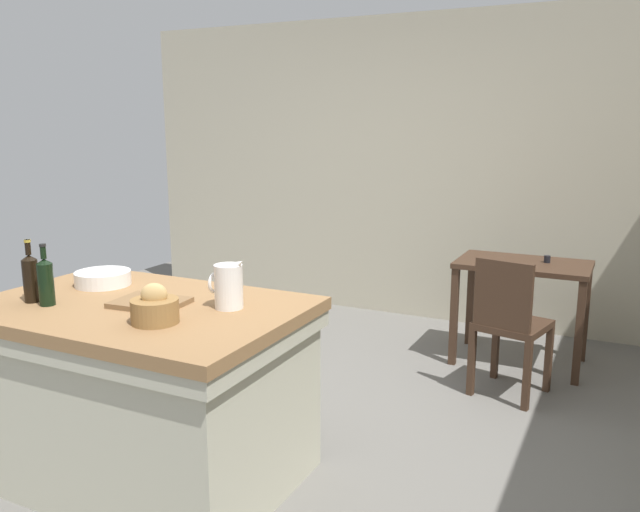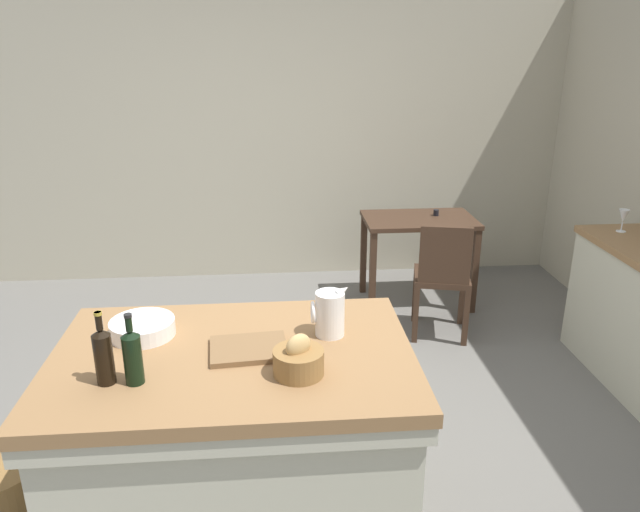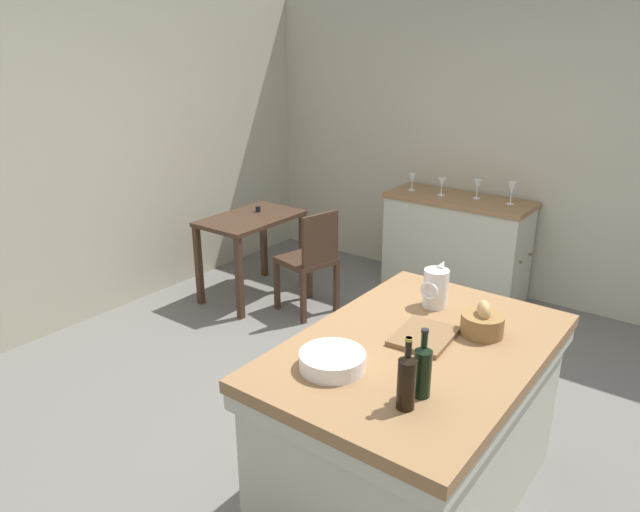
{
  "view_description": "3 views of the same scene",
  "coord_description": "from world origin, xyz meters",
  "px_view_note": "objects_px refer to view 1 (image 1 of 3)",
  "views": [
    {
      "loc": [
        1.76,
        -2.82,
        1.71
      ],
      "look_at": [
        0.17,
        0.42,
        0.96
      ],
      "focal_mm": 36.12,
      "sensor_mm": 36.0,
      "label": 1
    },
    {
      "loc": [
        -0.11,
        -2.86,
        2.12
      ],
      "look_at": [
        0.16,
        0.33,
        0.96
      ],
      "focal_mm": 33.82,
      "sensor_mm": 36.0,
      "label": 2
    },
    {
      "loc": [
        -2.47,
        -1.67,
        2.19
      ],
      "look_at": [
        0.42,
        0.51,
        0.86
      ],
      "focal_mm": 32.99,
      "sensor_mm": 36.0,
      "label": 3
    }
  ],
  "objects_px": {
    "wash_bowl": "(103,278)",
    "bread_basket": "(155,309)",
    "writing_desk": "(523,279)",
    "island_table": "(143,384)",
    "pitcher": "(228,286)",
    "wine_bottle_dark": "(46,281)",
    "cutting_board": "(150,303)",
    "wooden_chair": "(509,322)",
    "wicker_hamper": "(7,400)",
    "wine_bottle_amber": "(31,277)"
  },
  "relations": [
    {
      "from": "writing_desk",
      "to": "bread_basket",
      "type": "distance_m",
      "value": 2.81
    },
    {
      "from": "writing_desk",
      "to": "bread_basket",
      "type": "height_order",
      "value": "bread_basket"
    },
    {
      "from": "wash_bowl",
      "to": "cutting_board",
      "type": "xyz_separation_m",
      "value": [
        0.47,
        -0.19,
        -0.02
      ]
    },
    {
      "from": "writing_desk",
      "to": "cutting_board",
      "type": "relative_size",
      "value": 2.8
    },
    {
      "from": "wash_bowl",
      "to": "bread_basket",
      "type": "relative_size",
      "value": 1.41
    },
    {
      "from": "bread_basket",
      "to": "cutting_board",
      "type": "relative_size",
      "value": 0.63
    },
    {
      "from": "writing_desk",
      "to": "wicker_hamper",
      "type": "distance_m",
      "value": 3.41
    },
    {
      "from": "writing_desk",
      "to": "cutting_board",
      "type": "xyz_separation_m",
      "value": [
        -1.32,
        -2.36,
        0.26
      ]
    },
    {
      "from": "island_table",
      "to": "wine_bottle_amber",
      "type": "height_order",
      "value": "wine_bottle_amber"
    },
    {
      "from": "island_table",
      "to": "cutting_board",
      "type": "bearing_deg",
      "value": 5.57
    },
    {
      "from": "wooden_chair",
      "to": "wine_bottle_amber",
      "type": "xyz_separation_m",
      "value": [
        -1.88,
        -1.92,
        0.51
      ]
    },
    {
      "from": "writing_desk",
      "to": "wash_bowl",
      "type": "distance_m",
      "value": 2.83
    },
    {
      "from": "wooden_chair",
      "to": "cutting_board",
      "type": "bearing_deg",
      "value": -128.05
    },
    {
      "from": "wooden_chair",
      "to": "pitcher",
      "type": "relative_size",
      "value": 3.67
    },
    {
      "from": "writing_desk",
      "to": "pitcher",
      "type": "xyz_separation_m",
      "value": [
        -0.96,
        -2.24,
        0.36
      ]
    },
    {
      "from": "island_table",
      "to": "bread_basket",
      "type": "bearing_deg",
      "value": -35.51
    },
    {
      "from": "pitcher",
      "to": "island_table",
      "type": "bearing_deg",
      "value": -162.78
    },
    {
      "from": "wicker_hamper",
      "to": "writing_desk",
      "type": "bearing_deg",
      "value": 42.86
    },
    {
      "from": "writing_desk",
      "to": "pitcher",
      "type": "distance_m",
      "value": 2.46
    },
    {
      "from": "island_table",
      "to": "bread_basket",
      "type": "xyz_separation_m",
      "value": [
        0.27,
        -0.19,
        0.46
      ]
    },
    {
      "from": "cutting_board",
      "to": "wine_bottle_amber",
      "type": "height_order",
      "value": "wine_bottle_amber"
    },
    {
      "from": "wine_bottle_dark",
      "to": "wine_bottle_amber",
      "type": "xyz_separation_m",
      "value": [
        -0.11,
        0.01,
        0.0
      ]
    },
    {
      "from": "cutting_board",
      "to": "island_table",
      "type": "bearing_deg",
      "value": -174.43
    },
    {
      "from": "wooden_chair",
      "to": "wash_bowl",
      "type": "bearing_deg",
      "value": -139.9
    },
    {
      "from": "pitcher",
      "to": "bread_basket",
      "type": "height_order",
      "value": "pitcher"
    },
    {
      "from": "wine_bottle_dark",
      "to": "wooden_chair",
      "type": "bearing_deg",
      "value": 47.39
    },
    {
      "from": "wicker_hamper",
      "to": "bread_basket",
      "type": "bearing_deg",
      "value": -10.88
    },
    {
      "from": "wash_bowl",
      "to": "wicker_hamper",
      "type": "bearing_deg",
      "value": -169.64
    },
    {
      "from": "island_table",
      "to": "cutting_board",
      "type": "distance_m",
      "value": 0.42
    },
    {
      "from": "wash_bowl",
      "to": "bread_basket",
      "type": "height_order",
      "value": "bread_basket"
    },
    {
      "from": "pitcher",
      "to": "wine_bottle_amber",
      "type": "xyz_separation_m",
      "value": [
        -0.89,
        -0.32,
        0.02
      ]
    },
    {
      "from": "cutting_board",
      "to": "wash_bowl",
      "type": "bearing_deg",
      "value": 158.38
    },
    {
      "from": "wooden_chair",
      "to": "wine_bottle_amber",
      "type": "height_order",
      "value": "wine_bottle_amber"
    },
    {
      "from": "wine_bottle_amber",
      "to": "wooden_chair",
      "type": "bearing_deg",
      "value": 45.55
    },
    {
      "from": "pitcher",
      "to": "wash_bowl",
      "type": "relative_size",
      "value": 0.86
    },
    {
      "from": "island_table",
      "to": "wicker_hamper",
      "type": "bearing_deg",
      "value": 176.36
    },
    {
      "from": "writing_desk",
      "to": "bread_basket",
      "type": "relative_size",
      "value": 4.47
    },
    {
      "from": "wine_bottle_dark",
      "to": "bread_basket",
      "type": "bearing_deg",
      "value": 0.97
    },
    {
      "from": "wooden_chair",
      "to": "bread_basket",
      "type": "relative_size",
      "value": 4.46
    },
    {
      "from": "island_table",
      "to": "bread_basket",
      "type": "distance_m",
      "value": 0.57
    },
    {
      "from": "wooden_chair",
      "to": "wine_bottle_dark",
      "type": "xyz_separation_m",
      "value": [
        -1.78,
        -1.93,
        0.5
      ]
    },
    {
      "from": "writing_desk",
      "to": "bread_basket",
      "type": "bearing_deg",
      "value": -113.59
    },
    {
      "from": "cutting_board",
      "to": "writing_desk",
      "type": "bearing_deg",
      "value": 60.82
    },
    {
      "from": "island_table",
      "to": "writing_desk",
      "type": "relative_size",
      "value": 1.69
    },
    {
      "from": "pitcher",
      "to": "wooden_chair",
      "type": "bearing_deg",
      "value": 58.15
    },
    {
      "from": "pitcher",
      "to": "wine_bottle_dark",
      "type": "height_order",
      "value": "wine_bottle_dark"
    },
    {
      "from": "bread_basket",
      "to": "wine_bottle_amber",
      "type": "distance_m",
      "value": 0.74
    },
    {
      "from": "wine_bottle_amber",
      "to": "wicker_hamper",
      "type": "xyz_separation_m",
      "value": [
        -0.62,
        0.26,
        -0.85
      ]
    },
    {
      "from": "island_table",
      "to": "writing_desk",
      "type": "xyz_separation_m",
      "value": [
        1.39,
        2.37,
        0.15
      ]
    },
    {
      "from": "wash_bowl",
      "to": "wicker_hamper",
      "type": "relative_size",
      "value": 0.87
    }
  ]
}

